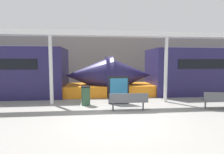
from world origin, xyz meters
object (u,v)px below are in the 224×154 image
Objects in this scene: poster_board at (119,90)px; support_column_far at (51,71)px; bench_near at (129,100)px; support_column_near at (166,70)px; trash_bin at (86,96)px; bench_far at (220,99)px.

support_column_far reaches higher than poster_board.
bench_near is 0.50× the size of support_column_near.
support_column_near reaches higher than poster_board.
trash_bin is at bearing -175.47° from support_column_near.
support_column_near is 6.16m from support_column_far.
bench_near is at bearing -145.92° from support_column_near.
support_column_near is at bearing 35.64° from bench_near.
bench_far is 8.37m from support_column_far.
poster_board reaches higher than trash_bin.
support_column_near reaches higher than bench_near.
trash_bin is at bearing 148.71° from bench_near.
bench_near is 4.30m from support_column_far.
poster_board is 0.41× the size of support_column_near.
support_column_far is (-1.78, 0.35, 1.28)m from trash_bin.
bench_near is 1.10× the size of bench_far.
poster_board is 0.41× the size of support_column_far.
support_column_far is at bearing -179.71° from bench_far.
support_column_far is at bearing 175.89° from poster_board.
support_column_near reaches higher than bench_far.
bench_far is 1.09× the size of poster_board.
trash_bin is at bearing 179.80° from bench_far.
bench_far is at bearing -13.21° from trash_bin.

